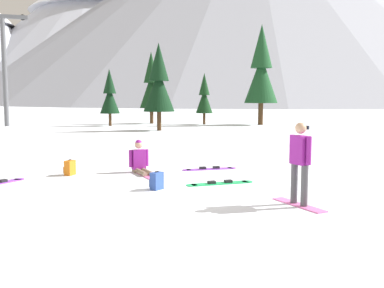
{
  "coord_description": "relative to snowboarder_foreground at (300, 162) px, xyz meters",
  "views": [
    {
      "loc": [
        -3.16,
        -9.54,
        2.34
      ],
      "look_at": [
        0.88,
        2.13,
        1.0
      ],
      "focal_mm": 41.36,
      "sensor_mm": 36.0,
      "label": 1
    }
  ],
  "objects": [
    {
      "name": "ski_lift_tower",
      "position": [
        -7.62,
        29.35,
        4.11
      ],
      "size": [
        3.66,
        0.36,
        8.62
      ],
      "color": "#595B60",
      "rests_on": "ground_plane"
    },
    {
      "name": "pine_tree_slender",
      "position": [
        7.77,
        26.38,
        1.36
      ],
      "size": [
        1.4,
        1.4,
        4.25
      ],
      "color": "#472D19",
      "rests_on": "ground_plane"
    },
    {
      "name": "pine_tree_tall",
      "position": [
        2.51,
        21.14,
        2.26
      ],
      "size": [
        2.12,
        2.12,
        5.91
      ],
      "color": "#472D19",
      "rests_on": "ground_plane"
    },
    {
      "name": "pine_tree_broad",
      "position": [
        0.07,
        26.99,
        1.48
      ],
      "size": [
        1.55,
        1.55,
        4.47
      ],
      "color": "#472D19",
      "rests_on": "ground_plane"
    },
    {
      "name": "pine_tree_twin",
      "position": [
        11.89,
        24.26,
        3.45
      ],
      "size": [
        2.69,
        2.69,
        8.09
      ],
      "color": "#472D19",
      "rests_on": "ground_plane"
    },
    {
      "name": "peak_central_summit",
      "position": [
        31.61,
        241.75,
        39.98
      ],
      "size": [
        180.91,
        180.91,
        78.35
      ],
      "color": "#B2B7C6",
      "rests_on": "ground_plane"
    },
    {
      "name": "backpack_blue",
      "position": [
        -2.49,
        2.58,
        -0.74
      ],
      "size": [
        0.38,
        0.37,
        0.47
      ],
      "color": "#2D4C9E",
      "rests_on": "ground_plane"
    },
    {
      "name": "snowboarder_midground",
      "position": [
        -2.34,
        5.08,
        -0.6
      ],
      "size": [
        0.63,
        1.82,
        1.01
      ],
      "color": "gray",
      "rests_on": "ground_plane"
    },
    {
      "name": "ground_plane",
      "position": [
        -2.06,
        1.5,
        -0.95
      ],
      "size": [
        800.0,
        800.0,
        0.0
      ],
      "primitive_type": "plane",
      "color": "silver"
    },
    {
      "name": "loose_snowboard_near_right",
      "position": [
        -0.11,
        5.0,
        -0.93
      ],
      "size": [
        1.8,
        0.4,
        0.09
      ],
      "color": "#993FD8",
      "rests_on": "ground_plane"
    },
    {
      "name": "loose_snowboard_near_left",
      "position": [
        -0.7,
        2.72,
        -0.93
      ],
      "size": [
        1.89,
        0.34,
        0.09
      ],
      "color": "#19B259",
      "rests_on": "ground_plane"
    },
    {
      "name": "snowboarder_foreground",
      "position": [
        0.0,
        0.0,
        0.0
      ],
      "size": [
        0.5,
        1.47,
        1.79
      ],
      "color": "pink",
      "rests_on": "ground_plane"
    },
    {
      "name": "pine_tree_leaning",
      "position": [
        3.89,
        28.88,
        2.36
      ],
      "size": [
        1.99,
        1.99,
        6.09
      ],
      "color": "#472D19",
      "rests_on": "ground_plane"
    },
    {
      "name": "backpack_orange",
      "position": [
        -4.41,
        5.41,
        -0.74
      ],
      "size": [
        0.37,
        0.38,
        0.47
      ],
      "color": "orange",
      "rests_on": "ground_plane"
    }
  ]
}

